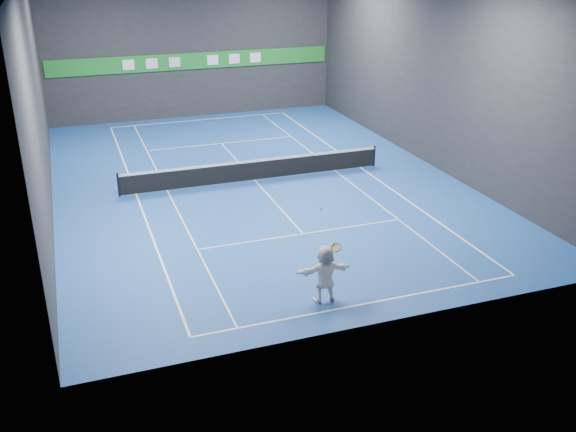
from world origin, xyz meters
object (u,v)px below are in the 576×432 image
object	(u,v)px
player	(325,274)
tennis_racket	(336,249)
tennis_ball	(321,209)
tennis_net	(255,169)

from	to	relation	value
player	tennis_racket	world-z (taller)	tennis_racket
player	tennis_racket	distance (m)	0.85
tennis_ball	tennis_net	distance (m)	11.60
tennis_ball	tennis_racket	size ratio (longest dim) A/B	0.11
player	tennis_ball	bearing A→B (deg)	-6.08
player	tennis_ball	distance (m)	2.16
tennis_racket	tennis_ball	bearing A→B (deg)	-177.96
player	tennis_net	xyz separation A→B (m)	(1.14, 11.27, -0.40)
tennis_ball	tennis_net	xyz separation A→B (m)	(1.31, 11.24, -2.55)
player	tennis_net	world-z (taller)	player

